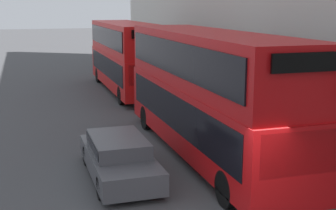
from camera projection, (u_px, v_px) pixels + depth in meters
bus_leading at (209, 89)px, 16.02m from camera, size 2.59×11.48×4.34m
bus_second_in_queue at (126, 54)px, 28.32m from camera, size 2.59×10.86×4.16m
car_dark_sedan at (119, 156)px, 14.32m from camera, size 1.79×4.58×1.27m
pedestrian at (193, 86)px, 26.14m from camera, size 0.36×0.36×1.69m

